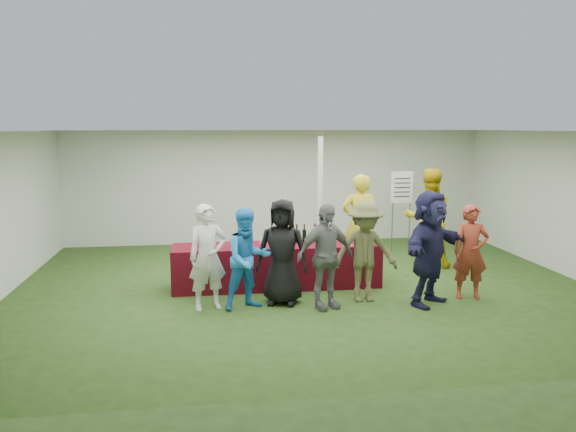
{
  "coord_description": "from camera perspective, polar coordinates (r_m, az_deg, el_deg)",
  "views": [
    {
      "loc": [
        -1.63,
        -9.35,
        2.78
      ],
      "look_at": [
        -0.28,
        0.14,
        1.25
      ],
      "focal_mm": 35.0,
      "sensor_mm": 36.0,
      "label": 1
    }
  ],
  "objects": [
    {
      "name": "wine_bottles",
      "position": [
        9.99,
        2.25,
        -1.96
      ],
      "size": [
        0.74,
        0.14,
        0.32
      ],
      "color": "black",
      "rests_on": "serving_table"
    },
    {
      "name": "staff_back",
      "position": [
        11.51,
        14.07,
        -0.18
      ],
      "size": [
        1.1,
        0.94,
        1.97
      ],
      "primitive_type": "imported",
      "rotation": [
        0.0,
        0.0,
        2.92
      ],
      "color": "gold",
      "rests_on": "ground"
    },
    {
      "name": "customer_6",
      "position": [
        9.58,
        18.06,
        -3.49
      ],
      "size": [
        0.63,
        0.48,
        1.54
      ],
      "primitive_type": "imported",
      "rotation": [
        0.0,
        0.0,
        -0.21
      ],
      "color": "maroon",
      "rests_on": "ground"
    },
    {
      "name": "staff_pourer",
      "position": [
        10.83,
        7.28,
        -0.74
      ],
      "size": [
        0.75,
        0.55,
        1.9
      ],
      "primitive_type": "imported",
      "rotation": [
        0.0,
        0.0,
        2.99
      ],
      "color": "gold",
      "rests_on": "ground"
    },
    {
      "name": "customer_4",
      "position": [
        9.04,
        7.82,
        -3.6
      ],
      "size": [
        1.05,
        0.61,
        1.62
      ],
      "primitive_type": "imported",
      "rotation": [
        0.0,
        0.0,
        -0.01
      ],
      "color": "brown",
      "rests_on": "ground"
    },
    {
      "name": "customer_2",
      "position": [
        8.82,
        -0.6,
        -3.67
      ],
      "size": [
        0.93,
        0.74,
        1.67
      ],
      "primitive_type": "imported",
      "rotation": [
        0.0,
        0.0,
        -0.29
      ],
      "color": "black",
      "rests_on": "ground"
    },
    {
      "name": "bar_towel",
      "position": [
        10.14,
        7.97,
        -2.48
      ],
      "size": [
        0.25,
        0.18,
        0.03
      ],
      "primitive_type": "cube",
      "color": "white",
      "rests_on": "serving_table"
    },
    {
      "name": "customer_5",
      "position": [
        9.04,
        14.22,
        -3.16
      ],
      "size": [
        1.64,
        1.49,
        1.82
      ],
      "primitive_type": "imported",
      "rotation": [
        0.0,
        0.0,
        0.69
      ],
      "color": "#1B1A3C",
      "rests_on": "ground"
    },
    {
      "name": "ground",
      "position": [
        9.89,
        1.72,
        -7.26
      ],
      "size": [
        60.0,
        60.0,
        0.0
      ],
      "primitive_type": "plane",
      "color": "#284719",
      "rests_on": "ground"
    },
    {
      "name": "customer_1",
      "position": [
        8.62,
        -4.1,
        -4.37
      ],
      "size": [
        0.91,
        0.81,
        1.56
      ],
      "primitive_type": "imported",
      "rotation": [
        0.0,
        0.0,
        0.34
      ],
      "color": "#2285D7",
      "rests_on": "ground"
    },
    {
      "name": "serving_table",
      "position": [
        9.86,
        -1.16,
        -5.06
      ],
      "size": [
        3.6,
        0.8,
        0.75
      ],
      "primitive_type": "cube",
      "color": "#59070F",
      "rests_on": "ground"
    },
    {
      "name": "dump_bucket",
      "position": [
        9.86,
        8.2,
        -2.37
      ],
      "size": [
        0.24,
        0.24,
        0.18
      ],
      "primitive_type": "cylinder",
      "color": "slate",
      "rests_on": "serving_table"
    },
    {
      "name": "wine_glasses",
      "position": [
        9.45,
        -3.99,
        -2.66
      ],
      "size": [
        2.72,
        0.11,
        0.16
      ],
      "color": "silver",
      "rests_on": "serving_table"
    },
    {
      "name": "tent",
      "position": [
        10.86,
        3.27,
        1.49
      ],
      "size": [
        10.0,
        10.0,
        10.0
      ],
      "color": "white",
      "rests_on": "ground"
    },
    {
      "name": "customer_3",
      "position": [
        8.62,
        3.79,
        -4.1
      ],
      "size": [
        1.04,
        0.69,
        1.64
      ],
      "primitive_type": "imported",
      "rotation": [
        0.0,
        0.0,
        0.34
      ],
      "color": "slate",
      "rests_on": "ground"
    },
    {
      "name": "wine_list_sign",
      "position": [
        12.7,
        11.48,
        2.26
      ],
      "size": [
        0.5,
        0.03,
        1.8
      ],
      "color": "slate",
      "rests_on": "ground"
    },
    {
      "name": "water_bottle",
      "position": [
        9.85,
        -0.37,
        -2.21
      ],
      "size": [
        0.07,
        0.07,
        0.23
      ],
      "color": "silver",
      "rests_on": "serving_table"
    },
    {
      "name": "customer_0",
      "position": [
        8.66,
        -8.16,
        -4.16
      ],
      "size": [
        0.68,
        0.54,
        1.63
      ],
      "primitive_type": "imported",
      "rotation": [
        0.0,
        0.0,
        0.28
      ],
      "color": "silver",
      "rests_on": "ground"
    }
  ]
}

